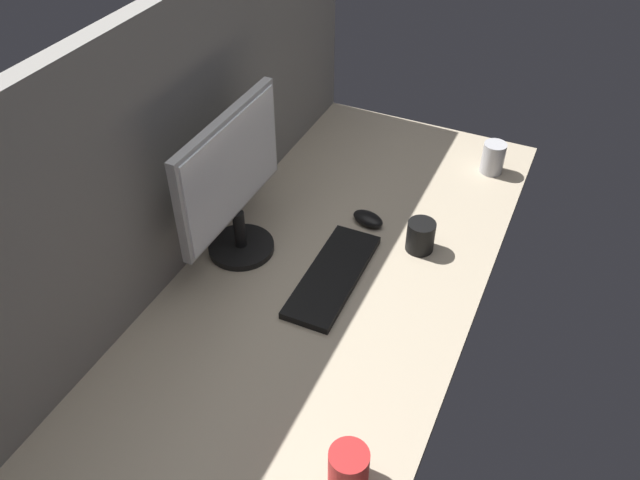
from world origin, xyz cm
name	(u,v)px	position (x,y,z in cm)	size (l,w,h in cm)	color
ground_plane	(316,288)	(0.00, 0.00, -1.50)	(180.00, 80.00, 3.00)	tan
cubicle_wall_back	(176,139)	(0.00, 37.50, 33.99)	(180.00, 5.00, 67.98)	gray
monitor	(232,181)	(3.70, 25.13, 22.97)	(43.94, 18.00, 41.19)	black
keyboard	(333,275)	(3.84, -2.96, 1.00)	(37.00, 13.00, 2.00)	black
mouse	(368,219)	(28.85, -2.87, 1.70)	(5.60, 9.60, 3.40)	black
mug_steel	(493,158)	(70.05, -28.85, 5.07)	(7.13, 7.13, 10.15)	#B2B2B7
mug_black_travel	(421,236)	(24.59, -19.73, 4.46)	(7.70, 7.70, 8.91)	black
mug_red_plastic	(349,467)	(-46.21, -28.37, 4.42)	(7.95, 7.95, 8.84)	red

